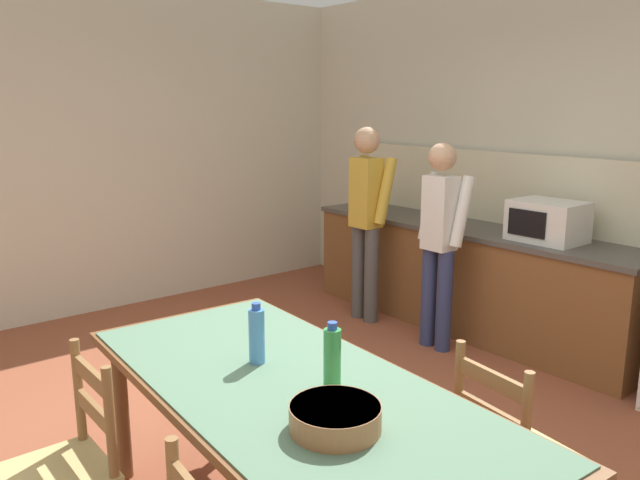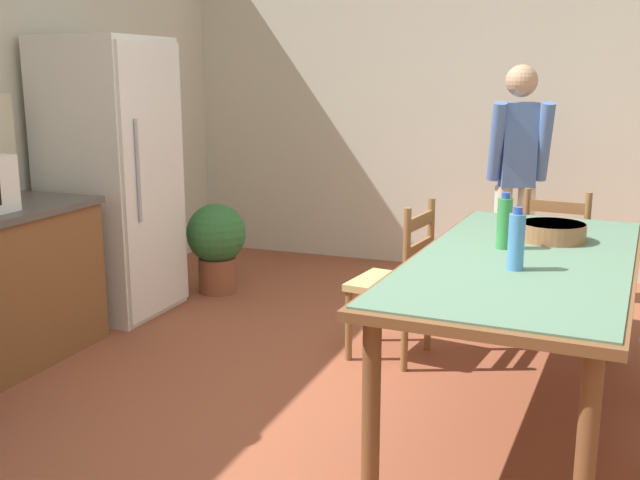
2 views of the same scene
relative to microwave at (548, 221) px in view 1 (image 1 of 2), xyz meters
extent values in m
plane|color=brown|center=(0.07, -2.21, -1.03)|extent=(8.32, 8.32, 0.00)
cube|color=beige|center=(0.07, 0.45, 0.42)|extent=(6.52, 0.12, 2.90)
cube|color=beige|center=(-3.19, -2.21, 0.42)|extent=(0.12, 5.20, 2.90)
cube|color=brown|center=(-0.73, 0.02, -0.61)|extent=(3.03, 0.62, 0.84)
cube|color=#4C4742|center=(-0.73, 0.02, -0.17)|extent=(3.07, 0.66, 0.04)
cube|color=#B7BCC1|center=(-1.41, 0.02, -0.16)|extent=(0.52, 0.38, 0.02)
cube|color=beige|center=(-0.73, 0.33, 0.15)|extent=(3.03, 0.03, 0.60)
cube|color=white|center=(0.00, 0.00, 0.00)|extent=(0.50, 0.38, 0.30)
cube|color=black|center=(-0.05, -0.19, 0.00)|extent=(0.30, 0.01, 0.19)
cylinder|color=brown|center=(-0.43, -3.11, -0.66)|extent=(0.07, 0.07, 0.74)
cylinder|color=brown|center=(-0.39, -2.35, -0.66)|extent=(0.07, 0.07, 0.74)
cube|color=brown|center=(0.58, -2.78, -0.28)|extent=(2.22, 1.08, 0.04)
cube|color=#567A60|center=(0.58, -2.78, -0.25)|extent=(2.13, 1.03, 0.01)
cylinder|color=#4C8ED6|center=(0.31, -2.76, -0.13)|extent=(0.07, 0.07, 0.24)
cylinder|color=#2D51B2|center=(0.31, -2.76, 0.01)|extent=(0.04, 0.04, 0.03)
cylinder|color=green|center=(0.69, -2.67, -0.13)|extent=(0.07, 0.07, 0.24)
cylinder|color=#2D51B2|center=(0.69, -2.67, 0.01)|extent=(0.04, 0.04, 0.03)
cylinder|color=#9E6642|center=(0.95, -2.87, -0.20)|extent=(0.32, 0.32, 0.09)
cylinder|color=#9E6642|center=(0.95, -2.87, -0.17)|extent=(0.31, 0.31, 0.02)
cube|color=tan|center=(0.05, -3.56, -0.60)|extent=(0.42, 0.40, 0.04)
cylinder|color=olive|center=(-0.13, -3.39, -0.35)|extent=(0.04, 0.04, 0.46)
cylinder|color=olive|center=(0.23, -3.39, -0.35)|extent=(0.04, 0.04, 0.46)
cube|color=olive|center=(0.05, -3.39, -0.22)|extent=(0.36, 0.02, 0.07)
cube|color=olive|center=(0.05, -3.39, -0.38)|extent=(0.36, 0.02, 0.07)
cylinder|color=olive|center=(0.95, -1.80, -0.83)|extent=(0.04, 0.04, 0.41)
cube|color=tan|center=(1.11, -2.00, -0.60)|extent=(0.47, 0.45, 0.04)
cylinder|color=olive|center=(1.26, -2.19, -0.35)|extent=(0.04, 0.04, 0.46)
cylinder|color=olive|center=(0.91, -2.14, -0.35)|extent=(0.04, 0.04, 0.46)
cube|color=olive|center=(1.09, -2.16, -0.22)|extent=(0.36, 0.07, 0.07)
cube|color=olive|center=(1.09, -2.16, -0.38)|extent=(0.36, 0.07, 0.07)
cylinder|color=#4C4C4C|center=(-1.49, -0.51, -0.61)|extent=(0.13, 0.13, 0.84)
cylinder|color=#4C4C4C|center=(-1.33, -0.51, -0.61)|extent=(0.13, 0.13, 0.84)
cube|color=gold|center=(-1.41, -0.51, 0.10)|extent=(0.24, 0.19, 0.59)
sphere|color=tan|center=(-1.41, -0.51, 0.54)|extent=(0.22, 0.22, 0.22)
cylinder|color=gold|center=(-1.57, -0.44, 0.13)|extent=(0.09, 0.23, 0.56)
cylinder|color=gold|center=(-1.24, -0.44, 0.13)|extent=(0.09, 0.23, 0.56)
cylinder|color=navy|center=(-0.66, -0.53, -0.64)|extent=(0.12, 0.12, 0.79)
cylinder|color=navy|center=(-0.50, -0.53, -0.64)|extent=(0.12, 0.12, 0.79)
cube|color=white|center=(-0.58, -0.53, 0.04)|extent=(0.22, 0.18, 0.56)
sphere|color=tan|center=(-0.58, -0.53, 0.46)|extent=(0.21, 0.21, 0.21)
cylinder|color=white|center=(-0.73, -0.46, 0.07)|extent=(0.09, 0.21, 0.53)
cylinder|color=white|center=(-0.42, -0.46, 0.07)|extent=(0.09, 0.21, 0.53)
camera|label=1|loc=(2.44, -4.15, 0.85)|focal=35.00mm
camera|label=2|loc=(-2.86, -3.09, 0.56)|focal=42.00mm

